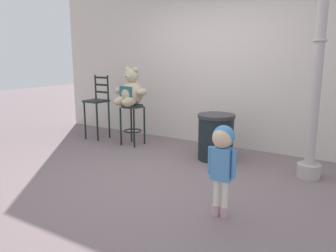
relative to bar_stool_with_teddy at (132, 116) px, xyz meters
name	(u,v)px	position (x,y,z in m)	size (l,w,h in m)	color
ground_plane	(159,176)	(1.28, -1.08, -0.50)	(24.00, 24.00, 0.00)	slate
building_wall	(225,42)	(1.28, 0.94, 1.26)	(7.14, 0.30, 3.53)	beige
bar_stool_with_teddy	(132,116)	(0.00, 0.00, 0.00)	(0.39, 0.39, 0.70)	#1F2929
teddy_bear	(131,91)	(0.00, -0.03, 0.44)	(0.62, 0.56, 0.65)	tan
child_walking	(222,151)	(2.42, -1.69, 0.15)	(0.29, 0.23, 0.90)	#C796A4
trash_bin	(216,137)	(1.59, -0.02, -0.16)	(0.56, 0.56, 0.69)	black
lamppost	(316,85)	(2.93, -0.09, 0.68)	(0.29, 0.29, 2.97)	#AEA09B
bar_chair_empty	(98,104)	(-0.84, 0.03, 0.14)	(0.37, 0.37, 1.18)	#1F2929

